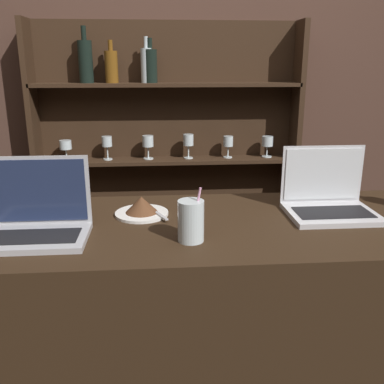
# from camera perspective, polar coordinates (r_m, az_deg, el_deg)

# --- Properties ---
(bar_counter) EXTENTS (1.86, 0.65, 0.96)m
(bar_counter) POSITION_cam_1_polar(r_m,az_deg,el_deg) (1.69, 2.60, -19.53)
(bar_counter) COLOR black
(bar_counter) RESTS_ON ground_plane
(back_wall) EXTENTS (7.00, 0.06, 2.70)m
(back_wall) POSITION_cam_1_polar(r_m,az_deg,el_deg) (2.56, -0.52, 13.85)
(back_wall) COLOR #4C3328
(back_wall) RESTS_ON ground_plane
(back_shelf) EXTENTS (1.51, 0.18, 1.71)m
(back_shelf) POSITION_cam_1_polar(r_m,az_deg,el_deg) (2.54, -3.45, 3.67)
(back_shelf) COLOR #332114
(back_shelf) RESTS_ON ground_plane
(laptop_near) EXTENTS (0.32, 0.21, 0.24)m
(laptop_near) POSITION_cam_1_polar(r_m,az_deg,el_deg) (1.41, -20.12, -3.44)
(laptop_near) COLOR #ADADB2
(laptop_near) RESTS_ON bar_counter
(laptop_far) EXTENTS (0.31, 0.24, 0.23)m
(laptop_far) POSITION_cam_1_polar(r_m,az_deg,el_deg) (1.61, 17.70, -0.96)
(laptop_far) COLOR silver
(laptop_far) RESTS_ON bar_counter
(cake_plate) EXTENTS (0.19, 0.19, 0.07)m
(cake_plate) POSITION_cam_1_polar(r_m,az_deg,el_deg) (1.53, -6.73, -2.06)
(cake_plate) COLOR white
(cake_plate) RESTS_ON bar_counter
(water_glass) EXTENTS (0.08, 0.08, 0.17)m
(water_glass) POSITION_cam_1_polar(r_m,az_deg,el_deg) (1.29, -0.15, -3.88)
(water_glass) COLOR silver
(water_glass) RESTS_ON bar_counter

